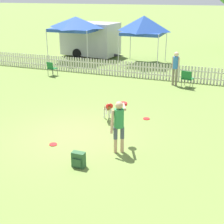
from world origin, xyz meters
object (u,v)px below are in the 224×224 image
Objects in this scene: handler_person at (119,120)px; folding_chair_blue_left at (187,77)px; frisbee_near_handler at (53,144)px; equipment_trailer at (90,39)px; folding_chair_center at (51,68)px; leaping_dog at (108,108)px; canopy_tent_secondary at (76,24)px; backpack_on_grass at (78,160)px; canopy_tent_main at (144,25)px; frisbee_near_dog at (146,119)px; spectator_standing at (176,65)px.

handler_person reaches higher than folding_chair_blue_left.
frisbee_near_handler is 0.05× the size of equipment_trailer.
handler_person reaches higher than folding_chair_center.
frisbee_near_handler is (-0.92, -2.34, -0.53)m from leaping_dog.
leaping_dog is 11.60m from canopy_tent_secondary.
canopy_tent_main is at bearing 97.92° from backpack_on_grass.
canopy_tent_main reaches higher than leaping_dog.
backpack_on_grass is at bearing -60.57° from equipment_trailer.
leaping_dog is at bearing 68.50° from frisbee_near_handler.
canopy_tent_secondary is (-0.65, 4.55, 1.99)m from folding_chair_center.
handler_person is 15.03m from equipment_trailer.
canopy_tent_secondary is at bearing 92.59° from handler_person.
frisbee_near_handler is (-2.06, -0.31, -0.98)m from handler_person.
frisbee_near_dog is at bearing 156.33° from folding_chair_center.
frisbee_near_dog is at bearing 54.68° from frisbee_near_handler.
leaping_dog reaches higher than frisbee_near_handler.
handler_person is at bearing -77.98° from canopy_tent_main.
canopy_tent_main reaches higher than spectator_standing.
handler_person is 6.40× the size of frisbee_near_dog.
handler_person reaches higher than frisbee_near_handler.
folding_chair_center is at bearing 146.54° from frisbee_near_dog.
spectator_standing reaches higher than handler_person.
canopy_tent_secondary is 8.63m from spectator_standing.
folding_chair_blue_left is (0.82, 4.69, 0.51)m from frisbee_near_dog.
spectator_standing is at bearing 58.82° from handler_person.
spectator_standing is at bearing -7.90° from folding_chair_blue_left.
handler_person is 7.54m from folding_chair_blue_left.
backpack_on_grass is at bearing 102.33° from spectator_standing.
folding_chair_blue_left is at bearing -139.89° from leaping_dog.
canopy_tent_main is at bearing 73.09° from handler_person.
canopy_tent_main is 5.53m from spectator_standing.
leaping_dog is at bearing 97.13° from backpack_on_grass.
canopy_tent_main is 1.80× the size of spectator_standing.
canopy_tent_main is (-2.59, 12.18, 1.49)m from handler_person.
canopy_tent_secondary reaches higher than backpack_on_grass.
frisbee_near_handler is at bearing 80.56° from folding_chair_blue_left.
folding_chair_center is (-6.67, 4.41, 0.47)m from frisbee_near_dog.
spectator_standing reaches higher than frisbee_near_dog.
leaping_dog is at bearing -81.83° from canopy_tent_main.
folding_chair_blue_left is at bearing -27.67° from canopy_tent_secondary.
canopy_tent_secondary is at bearing -15.99° from folding_chair_blue_left.
handler_person reaches higher than frisbee_near_dog.
equipment_trailer is at bearing 123.55° from frisbee_near_dog.
folding_chair_blue_left reaches higher than folding_chair_center.
canopy_tent_main is at bearing -8.75° from equipment_trailer.
canopy_tent_secondary reaches higher than folding_chair_center.
leaping_dog is 0.62× the size of spectator_standing.
frisbee_near_dog is (2.18, 3.08, 0.00)m from frisbee_near_handler.
canopy_tent_main reaches higher than frisbee_near_handler.
handler_person is at bearing 106.69° from spectator_standing.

